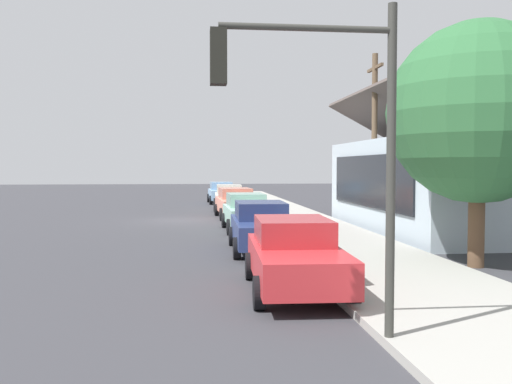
{
  "coord_description": "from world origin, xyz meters",
  "views": [
    {
      "loc": [
        28.43,
        0.65,
        2.77
      ],
      "look_at": [
        1.01,
        3.69,
        1.5
      ],
      "focal_mm": 38.96,
      "sensor_mm": 36.0,
      "label": 1
    }
  ],
  "objects_px": {
    "shade_tree": "(478,113)",
    "traffic_light_main": "(322,118)",
    "car_navy": "(262,226)",
    "car_cherry": "(295,255)",
    "car_ivory": "(229,197)",
    "car_skyblue": "(221,192)",
    "car_seafoam": "(247,212)",
    "utility_pole_wooden": "(374,139)",
    "car_coral": "(236,203)",
    "fire_hydrant_red": "(252,203)"
  },
  "relations": [
    {
      "from": "car_ivory",
      "to": "car_navy",
      "type": "xyz_separation_m",
      "value": [
        17.6,
        -0.03,
        0.0
      ]
    },
    {
      "from": "car_coral",
      "to": "fire_hydrant_red",
      "type": "xyz_separation_m",
      "value": [
        -4.69,
        1.33,
        -0.32
      ]
    },
    {
      "from": "car_ivory",
      "to": "shade_tree",
      "type": "distance_m",
      "value": 22.11
    },
    {
      "from": "car_skyblue",
      "to": "traffic_light_main",
      "type": "xyz_separation_m",
      "value": [
        33.65,
        -0.11,
        2.68
      ]
    },
    {
      "from": "car_navy",
      "to": "fire_hydrant_red",
      "type": "relative_size",
      "value": 6.65
    },
    {
      "from": "car_navy",
      "to": "traffic_light_main",
      "type": "bearing_deg",
      "value": -0.6
    },
    {
      "from": "traffic_light_main",
      "to": "car_ivory",
      "type": "bearing_deg",
      "value": 179.36
    },
    {
      "from": "car_cherry",
      "to": "utility_pole_wooden",
      "type": "relative_size",
      "value": 0.63
    },
    {
      "from": "car_coral",
      "to": "fire_hydrant_red",
      "type": "distance_m",
      "value": 4.89
    },
    {
      "from": "car_navy",
      "to": "car_skyblue",
      "type": "bearing_deg",
      "value": -178.55
    },
    {
      "from": "traffic_light_main",
      "to": "car_navy",
      "type": "bearing_deg",
      "value": 178.37
    },
    {
      "from": "car_navy",
      "to": "traffic_light_main",
      "type": "height_order",
      "value": "traffic_light_main"
    },
    {
      "from": "car_skyblue",
      "to": "car_cherry",
      "type": "distance_m",
      "value": 29.73
    },
    {
      "from": "shade_tree",
      "to": "traffic_light_main",
      "type": "xyz_separation_m",
      "value": [
        6.27,
        -5.79,
        -0.73
      ]
    },
    {
      "from": "utility_pole_wooden",
      "to": "fire_hydrant_red",
      "type": "relative_size",
      "value": 10.56
    },
    {
      "from": "car_ivory",
      "to": "traffic_light_main",
      "type": "height_order",
      "value": "traffic_light_main"
    },
    {
      "from": "fire_hydrant_red",
      "to": "shade_tree",
      "type": "bearing_deg",
      "value": 11.6
    },
    {
      "from": "car_coral",
      "to": "car_cherry",
      "type": "relative_size",
      "value": 1.04
    },
    {
      "from": "car_skyblue",
      "to": "car_navy",
      "type": "distance_m",
      "value": 23.83
    },
    {
      "from": "car_coral",
      "to": "car_cherry",
      "type": "height_order",
      "value": "same"
    },
    {
      "from": "car_skyblue",
      "to": "car_seafoam",
      "type": "relative_size",
      "value": 0.99
    },
    {
      "from": "utility_pole_wooden",
      "to": "car_navy",
      "type": "bearing_deg",
      "value": -48.01
    },
    {
      "from": "car_seafoam",
      "to": "traffic_light_main",
      "type": "distance_m",
      "value": 15.88
    },
    {
      "from": "car_skyblue",
      "to": "utility_pole_wooden",
      "type": "bearing_deg",
      "value": 14.37
    },
    {
      "from": "utility_pole_wooden",
      "to": "car_cherry",
      "type": "bearing_deg",
      "value": -26.48
    },
    {
      "from": "car_skyblue",
      "to": "utility_pole_wooden",
      "type": "xyz_separation_m",
      "value": [
        18.99,
        5.55,
        3.11
      ]
    },
    {
      "from": "shade_tree",
      "to": "car_seafoam",
      "type": "bearing_deg",
      "value": -149.82
    },
    {
      "from": "car_navy",
      "to": "fire_hydrant_red",
      "type": "bearing_deg",
      "value": 176.28
    },
    {
      "from": "car_coral",
      "to": "car_cherry",
      "type": "xyz_separation_m",
      "value": [
        17.77,
        -0.02,
        -0.0
      ]
    },
    {
      "from": "car_navy",
      "to": "shade_tree",
      "type": "distance_m",
      "value": 7.38
    },
    {
      "from": "car_ivory",
      "to": "car_seafoam",
      "type": "xyz_separation_m",
      "value": [
        11.77,
        0.03,
        -0.0
      ]
    },
    {
      "from": "car_seafoam",
      "to": "fire_hydrant_red",
      "type": "height_order",
      "value": "car_seafoam"
    },
    {
      "from": "car_cherry",
      "to": "traffic_light_main",
      "type": "xyz_separation_m",
      "value": [
        3.92,
        -0.31,
        2.68
      ]
    },
    {
      "from": "car_coral",
      "to": "traffic_light_main",
      "type": "xyz_separation_m",
      "value": [
        21.69,
        -0.33,
        2.67
      ]
    },
    {
      "from": "shade_tree",
      "to": "car_cherry",
      "type": "bearing_deg",
      "value": -66.78
    },
    {
      "from": "shade_tree",
      "to": "car_skyblue",
      "type": "bearing_deg",
      "value": -168.28
    },
    {
      "from": "car_skyblue",
      "to": "car_cherry",
      "type": "bearing_deg",
      "value": -1.53
    },
    {
      "from": "car_ivory",
      "to": "car_cherry",
      "type": "distance_m",
      "value": 23.49
    },
    {
      "from": "car_navy",
      "to": "fire_hydrant_red",
      "type": "distance_m",
      "value": 16.62
    },
    {
      "from": "car_cherry",
      "to": "car_navy",
      "type": "bearing_deg",
      "value": -177.46
    },
    {
      "from": "car_seafoam",
      "to": "traffic_light_main",
      "type": "xyz_separation_m",
      "value": [
        15.65,
        -0.34,
        2.68
      ]
    },
    {
      "from": "shade_tree",
      "to": "traffic_light_main",
      "type": "height_order",
      "value": "shade_tree"
    },
    {
      "from": "car_skyblue",
      "to": "utility_pole_wooden",
      "type": "height_order",
      "value": "utility_pole_wooden"
    },
    {
      "from": "car_ivory",
      "to": "utility_pole_wooden",
      "type": "bearing_deg",
      "value": 24.62
    },
    {
      "from": "utility_pole_wooden",
      "to": "fire_hydrant_red",
      "type": "height_order",
      "value": "utility_pole_wooden"
    },
    {
      "from": "shade_tree",
      "to": "fire_hydrant_red",
      "type": "bearing_deg",
      "value": -168.4
    },
    {
      "from": "shade_tree",
      "to": "fire_hydrant_red",
      "type": "relative_size",
      "value": 9.44
    },
    {
      "from": "traffic_light_main",
      "to": "utility_pole_wooden",
      "type": "bearing_deg",
      "value": 158.89
    },
    {
      "from": "utility_pole_wooden",
      "to": "car_coral",
      "type": "bearing_deg",
      "value": -142.82
    },
    {
      "from": "car_skyblue",
      "to": "fire_hydrant_red",
      "type": "distance_m",
      "value": 7.44
    }
  ]
}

